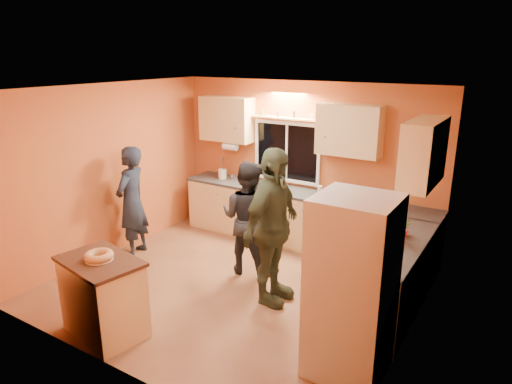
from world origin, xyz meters
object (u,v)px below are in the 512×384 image
Objects in this scene: refrigerator at (352,288)px; person_left at (132,202)px; person_center at (248,218)px; person_right at (272,228)px; island at (103,296)px.

refrigerator is 1.06× the size of person_left.
person_left reaches higher than person_center.
refrigerator is 1.51m from person_right.
refrigerator is at bearing 139.85° from person_center.
person_right is at bearing 135.44° from person_center.
person_right is (-1.30, 0.76, 0.08)m from refrigerator.
island is at bearing -161.75° from refrigerator.
refrigerator reaches higher than person_left.
person_center is at bearing 52.64° from person_right.
person_left is 0.87× the size of person_right.
person_center is (0.52, 2.12, 0.36)m from island.
person_right is at bearing 73.68° from person_left.
island is at bearing 22.96° from person_left.
person_right reaches higher than refrigerator.
person_left is at bearing 137.84° from island.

